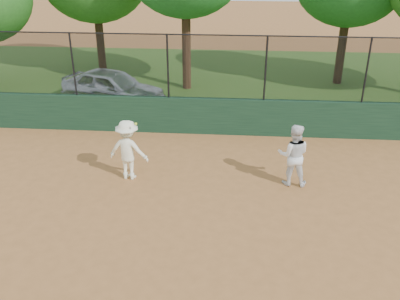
{
  "coord_description": "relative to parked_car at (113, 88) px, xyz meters",
  "views": [
    {
      "loc": [
        1.56,
        -7.38,
        5.79
      ],
      "look_at": [
        0.8,
        2.2,
        1.2
      ],
      "focal_mm": 40.0,
      "sensor_mm": 36.0,
      "label": 1
    }
  ],
  "objects": [
    {
      "name": "ground",
      "position": [
        3.0,
        -8.46,
        -0.68
      ],
      "size": [
        80.0,
        80.0,
        0.0
      ],
      "primitive_type": "plane",
      "color": "#A16434",
      "rests_on": "ground"
    },
    {
      "name": "back_wall",
      "position": [
        3.0,
        -2.46,
        -0.08
      ],
      "size": [
        26.0,
        0.2,
        1.2
      ],
      "primitive_type": "cube",
      "color": "#1A3A23",
      "rests_on": "ground"
    },
    {
      "name": "grass_strip",
      "position": [
        3.0,
        3.54,
        -0.68
      ],
      "size": [
        36.0,
        12.0,
        0.01
      ],
      "primitive_type": "cube",
      "color": "#2C4F18",
      "rests_on": "ground"
    },
    {
      "name": "parked_car",
      "position": [
        0.0,
        0.0,
        0.0
      ],
      "size": [
        4.33,
        2.91,
        1.37
      ],
      "primitive_type": "imported",
      "rotation": [
        0.0,
        0.0,
        1.22
      ],
      "color": "silver",
      "rests_on": "ground"
    },
    {
      "name": "player_second",
      "position": [
        6.12,
        -5.58,
        0.14
      ],
      "size": [
        0.84,
        0.68,
        1.64
      ],
      "primitive_type": "imported",
      "rotation": [
        0.0,
        0.0,
        3.07
      ],
      "color": "white",
      "rests_on": "ground"
    },
    {
      "name": "player_main",
      "position": [
        1.88,
        -5.61,
        0.13
      ],
      "size": [
        1.13,
        0.76,
        1.7
      ],
      "color": "white",
      "rests_on": "ground"
    },
    {
      "name": "fence_assembly",
      "position": [
        2.97,
        -2.46,
        1.55
      ],
      "size": [
        26.0,
        0.06,
        2.0
      ],
      "color": "black",
      "rests_on": "back_wall"
    }
  ]
}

